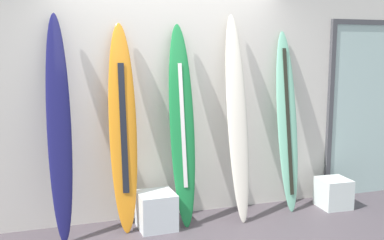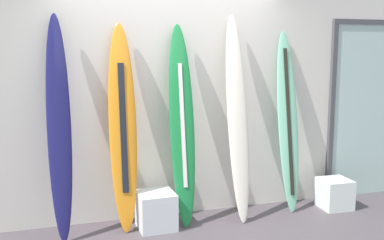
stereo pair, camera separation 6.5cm
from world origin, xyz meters
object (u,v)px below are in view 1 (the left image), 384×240
(surfboard_navy, at_px, (59,128))
(display_block_left, at_px, (333,193))
(surfboard_sunset, at_px, (123,129))
(glass_door, at_px, (367,106))
(surfboard_seafoam, at_px, (287,121))
(surfboard_emerald, at_px, (182,127))
(display_block_center, at_px, (156,210))
(surfboard_ivory, at_px, (237,119))

(surfboard_navy, bearing_deg, display_block_left, -2.01)
(surfboard_sunset, relative_size, glass_door, 0.96)
(surfboard_seafoam, bearing_deg, surfboard_emerald, -177.81)
(display_block_center, distance_m, glass_door, 3.01)
(surfboard_emerald, bearing_deg, glass_door, 5.34)
(surfboard_seafoam, distance_m, display_block_left, 1.04)
(surfboard_sunset, height_order, surfboard_seafoam, surfboard_sunset)
(surfboard_sunset, bearing_deg, display_block_left, -3.41)
(surfboard_ivory, xyz_separation_m, surfboard_seafoam, (0.66, 0.08, -0.07))
(surfboard_emerald, height_order, glass_door, glass_door)
(surfboard_sunset, height_order, surfboard_emerald, same)
(display_block_left, bearing_deg, surfboard_navy, 177.99)
(surfboard_ivory, relative_size, glass_door, 1.01)
(surfboard_seafoam, height_order, glass_door, glass_door)
(surfboard_navy, bearing_deg, glass_door, 3.72)
(surfboard_ivory, distance_m, display_block_center, 1.30)
(surfboard_ivory, bearing_deg, glass_door, 8.11)
(display_block_left, bearing_deg, surfboard_ivory, 176.24)
(surfboard_sunset, xyz_separation_m, display_block_left, (2.45, -0.15, -0.87))
(surfboard_sunset, distance_m, display_block_center, 0.92)
(surfboard_emerald, xyz_separation_m, surfboard_seafoam, (1.27, 0.05, -0.01))
(surfboard_sunset, distance_m, display_block_left, 2.60)
(surfboard_navy, bearing_deg, surfboard_ivory, -0.86)
(surfboard_navy, xyz_separation_m, surfboard_seafoam, (2.51, 0.06, -0.07))
(surfboard_navy, xyz_separation_m, display_block_center, (0.93, -0.08, -0.91))
(surfboard_emerald, bearing_deg, display_block_center, -164.19)
(surfboard_sunset, bearing_deg, surfboard_emerald, -2.75)
(surfboard_navy, relative_size, display_block_center, 5.69)
(surfboard_ivory, height_order, display_block_left, surfboard_ivory)
(display_block_center, bearing_deg, surfboard_seafoam, 4.92)
(glass_door, bearing_deg, surfboard_navy, -176.28)
(surfboard_sunset, bearing_deg, surfboard_navy, -176.50)
(display_block_left, relative_size, glass_door, 0.16)
(surfboard_seafoam, bearing_deg, surfboard_ivory, -172.67)
(surfboard_seafoam, height_order, display_block_center, surfboard_seafoam)
(surfboard_ivory, relative_size, display_block_left, 6.33)
(surfboard_navy, height_order, surfboard_emerald, surfboard_navy)
(surfboard_navy, xyz_separation_m, surfboard_ivory, (1.85, -0.03, -0.00))
(surfboard_emerald, relative_size, surfboard_ivory, 0.95)
(display_block_center, bearing_deg, display_block_left, -0.77)
(surfboard_emerald, relative_size, display_block_center, 5.48)
(surfboard_navy, bearing_deg, surfboard_seafoam, 1.30)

